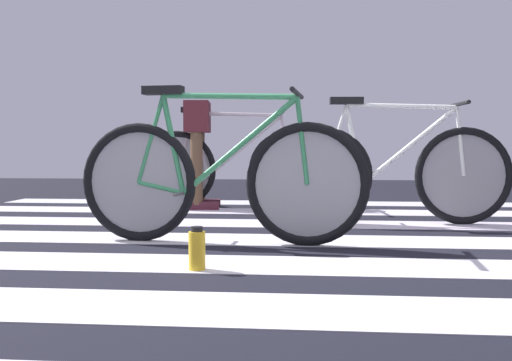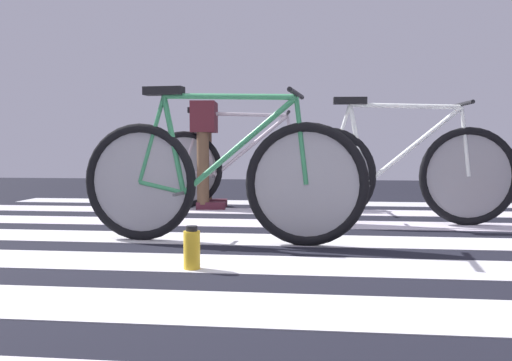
{
  "view_description": "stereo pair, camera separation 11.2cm",
  "coord_description": "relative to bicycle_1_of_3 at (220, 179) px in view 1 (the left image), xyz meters",
  "views": [
    {
      "loc": [
        0.39,
        -2.88,
        0.6
      ],
      "look_at": [
        0.09,
        0.59,
        0.39
      ],
      "focal_mm": 40.6,
      "sensor_mm": 36.0,
      "label": 1
    },
    {
      "loc": [
        0.5,
        -2.88,
        0.6
      ],
      "look_at": [
        0.09,
        0.59,
        0.39
      ],
      "focal_mm": 40.6,
      "sensor_mm": 36.0,
      "label": 2
    }
  ],
  "objects": [
    {
      "name": "bicycle_1_of_3",
      "position": [
        0.0,
        0.0,
        0.0
      ],
      "size": [
        1.73,
        0.52,
        0.93
      ],
      "rotation": [
        0.0,
        0.0,
        -0.09
      ],
      "color": "black",
      "rests_on": "ground"
    },
    {
      "name": "bicycle_2_of_3",
      "position": [
        1.14,
        0.94,
        0.0
      ],
      "size": [
        1.74,
        0.52,
        0.93
      ],
      "rotation": [
        0.0,
        0.0,
        0.06
      ],
      "color": "black",
      "rests_on": "ground"
    },
    {
      "name": "ground",
      "position": [
        0.12,
        -0.49,
        -0.4
      ],
      "size": [
        18.0,
        14.0,
        0.02
      ],
      "color": "black"
    },
    {
      "name": "water_bottle",
      "position": [
        0.0,
        -0.75,
        -0.29
      ],
      "size": [
        0.08,
        0.08,
        0.21
      ],
      "color": "gold",
      "rests_on": "ground"
    },
    {
      "name": "cyclist_3_of_3",
      "position": [
        -0.49,
        1.9,
        0.25
      ],
      "size": [
        0.35,
        0.43,
        0.98
      ],
      "rotation": [
        0.0,
        0.0,
        0.11
      ],
      "color": "brown",
      "rests_on": "ground"
    },
    {
      "name": "bicycle_3_of_3",
      "position": [
        -0.18,
        1.93,
        0.0
      ],
      "size": [
        1.73,
        0.52,
        0.93
      ],
      "rotation": [
        0.0,
        0.0,
        0.11
      ],
      "color": "black",
      "rests_on": "ground"
    },
    {
      "name": "crosswalk_markings",
      "position": [
        0.08,
        -0.61,
        -0.38
      ],
      "size": [
        5.44,
        6.54,
        0.0
      ],
      "color": "silver",
      "rests_on": "ground"
    }
  ]
}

